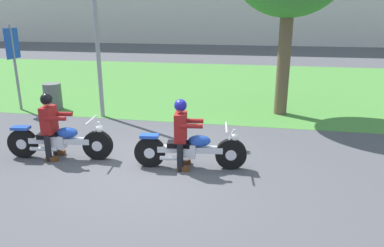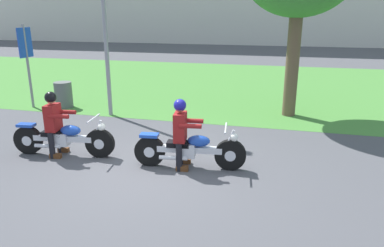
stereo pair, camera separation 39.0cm
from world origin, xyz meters
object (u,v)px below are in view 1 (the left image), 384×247
motorcycle_follow (60,141)px  motorcycle_lead (190,150)px  rider_lead (182,129)px  sign_banner (14,54)px  rider_follow (50,121)px  trash_can (53,97)px

motorcycle_follow → motorcycle_lead: bearing=-6.2°
rider_lead → sign_banner: sign_banner is taller
rider_follow → trash_can: size_ratio=1.68×
rider_lead → sign_banner: size_ratio=0.53×
rider_lead → trash_can: rider_lead is taller
motorcycle_lead → rider_lead: size_ratio=1.59×
motorcycle_lead → rider_follow: (-2.93, -0.05, 0.43)m
motorcycle_follow → rider_lead: bearing=-6.5°
motorcycle_lead → rider_lead: rider_lead is taller
motorcycle_lead → rider_follow: bearing=174.1°
motorcycle_follow → rider_follow: rider_follow is taller
motorcycle_lead → sign_banner: (-6.11, 3.38, 1.34)m
rider_follow → motorcycle_lead: bearing=-5.9°
trash_can → motorcycle_follow: bearing=-57.1°
rider_follow → motorcycle_follow: bearing=-0.9°
rider_lead → rider_follow: (-2.76, -0.04, 0.00)m
motorcycle_lead → trash_can: motorcycle_lead is taller
motorcycle_lead → trash_can: (-5.11, 3.60, 0.03)m
motorcycle_follow → sign_banner: size_ratio=0.86×
motorcycle_follow → trash_can: motorcycle_follow is taller
motorcycle_lead → motorcycle_follow: size_ratio=0.99×
rider_lead → motorcycle_follow: bearing=173.5°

